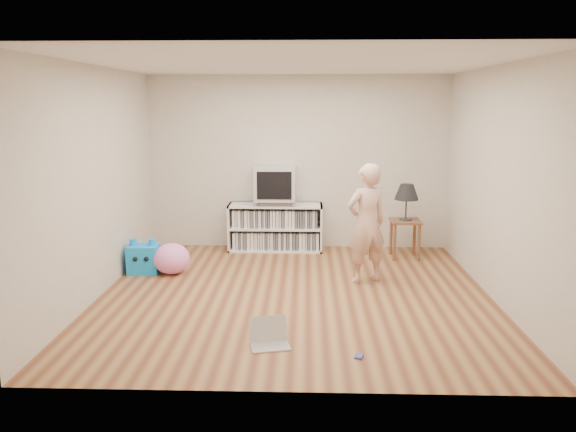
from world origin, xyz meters
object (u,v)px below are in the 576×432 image
(dvd_deck, at_px, (275,202))
(plush_blue, at_px, (144,258))
(crt_tv, at_px, (275,183))
(plush_pink, at_px, (172,259))
(person, at_px, (366,224))
(table_lamp, at_px, (407,193))
(side_table, at_px, (405,229))
(laptop, at_px, (269,338))
(media_unit, at_px, (275,227))

(dvd_deck, relative_size, plush_blue, 1.00)
(crt_tv, relative_size, plush_pink, 1.28)
(plush_pink, bearing_deg, person, -5.88)
(crt_tv, bearing_deg, person, -51.49)
(dvd_deck, relative_size, table_lamp, 0.87)
(side_table, distance_m, table_lamp, 0.53)
(side_table, bearing_deg, plush_pink, -164.40)
(dvd_deck, height_order, side_table, dvd_deck)
(table_lamp, distance_m, laptop, 3.61)
(crt_tv, xyz_separation_m, plush_blue, (-1.66, -1.22, -0.83))
(side_table, height_order, person, person)
(side_table, height_order, plush_blue, side_table)
(media_unit, bearing_deg, side_table, -11.62)
(media_unit, bearing_deg, dvd_deck, -90.00)
(side_table, relative_size, table_lamp, 1.07)
(dvd_deck, bearing_deg, person, -51.55)
(person, xyz_separation_m, plush_pink, (-2.48, 0.26, -0.54))
(media_unit, distance_m, person, 1.98)
(plush_pink, bearing_deg, side_table, 15.60)
(crt_tv, distance_m, table_lamp, 1.91)
(media_unit, xyz_separation_m, dvd_deck, (-0.00, -0.02, 0.39))
(person, bearing_deg, dvd_deck, -76.00)
(crt_tv, distance_m, laptop, 3.53)
(side_table, xyz_separation_m, table_lamp, (-0.00, 0.00, 0.53))
(crt_tv, height_order, person, person)
(dvd_deck, height_order, person, person)
(crt_tv, distance_m, plush_pink, 1.97)
(table_lamp, bearing_deg, plush_blue, -166.48)
(crt_tv, height_order, side_table, crt_tv)
(table_lamp, bearing_deg, media_unit, 168.38)
(table_lamp, xyz_separation_m, laptop, (-1.75, -3.03, -0.88))
(person, bearing_deg, plush_pink, -30.32)
(person, bearing_deg, table_lamp, -145.27)
(side_table, bearing_deg, plush_blue, -166.48)
(crt_tv, xyz_separation_m, laptop, (0.13, -3.40, -0.95))
(side_table, height_order, plush_pink, side_table)
(laptop, xyz_separation_m, plush_blue, (-1.79, 2.18, 0.13))
(crt_tv, bearing_deg, plush_blue, -143.78)
(dvd_deck, height_order, crt_tv, crt_tv)
(media_unit, height_order, plush_pink, media_unit)
(dvd_deck, bearing_deg, crt_tv, -90.00)
(crt_tv, distance_m, person, 1.94)
(crt_tv, xyz_separation_m, plush_pink, (-1.28, -1.25, -0.82))
(media_unit, distance_m, table_lamp, 2.00)
(table_lamp, xyz_separation_m, plush_pink, (-3.16, -0.88, -0.74))
(dvd_deck, bearing_deg, plush_blue, -143.70)
(media_unit, distance_m, dvd_deck, 0.39)
(dvd_deck, distance_m, table_lamp, 1.92)
(dvd_deck, xyz_separation_m, crt_tv, (0.00, -0.00, 0.29))
(plush_pink, bearing_deg, table_lamp, 15.60)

